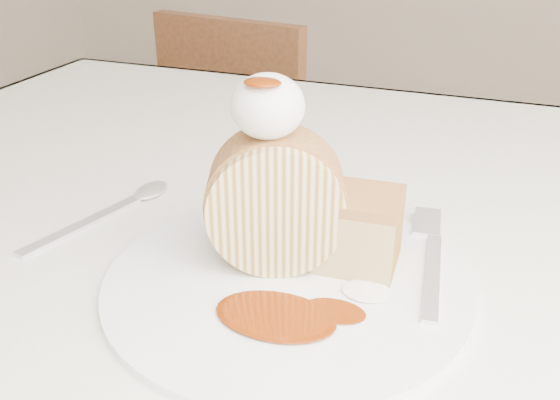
% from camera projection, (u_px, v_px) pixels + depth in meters
% --- Properties ---
extents(table, '(1.40, 0.90, 0.75)m').
position_uv_depth(table, '(372.00, 284.00, 0.69)').
color(table, silver).
rests_on(table, ground).
extents(chair_far, '(0.44, 0.44, 0.80)m').
position_uv_depth(chair_far, '(253.00, 153.00, 1.57)').
color(chair_far, brown).
rests_on(chair_far, ground).
extents(plate, '(0.32, 0.32, 0.01)m').
position_uv_depth(plate, '(287.00, 281.00, 0.53)').
color(plate, white).
rests_on(plate, table).
extents(roulade_slice, '(0.13, 0.10, 0.11)m').
position_uv_depth(roulade_slice, '(276.00, 201.00, 0.52)').
color(roulade_slice, beige).
rests_on(roulade_slice, plate).
extents(cake_chunk, '(0.07, 0.07, 0.06)m').
position_uv_depth(cake_chunk, '(358.00, 234.00, 0.53)').
color(cake_chunk, '#AD7B41').
rests_on(cake_chunk, plate).
extents(whipped_cream, '(0.06, 0.06, 0.05)m').
position_uv_depth(whipped_cream, '(268.00, 106.00, 0.49)').
color(whipped_cream, white).
rests_on(whipped_cream, roulade_slice).
extents(caramel_drizzle, '(0.03, 0.02, 0.01)m').
position_uv_depth(caramel_drizzle, '(262.00, 74.00, 0.46)').
color(caramel_drizzle, '#642104').
rests_on(caramel_drizzle, whipped_cream).
extents(caramel_pool, '(0.10, 0.07, 0.00)m').
position_uv_depth(caramel_pool, '(275.00, 316.00, 0.47)').
color(caramel_pool, '#642104').
rests_on(caramel_pool, plate).
extents(fork, '(0.04, 0.18, 0.00)m').
position_uv_depth(fork, '(432.00, 276.00, 0.52)').
color(fork, silver).
rests_on(fork, plate).
extents(spoon, '(0.07, 0.18, 0.00)m').
position_uv_depth(spoon, '(82.00, 225.00, 0.62)').
color(spoon, silver).
rests_on(spoon, table).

